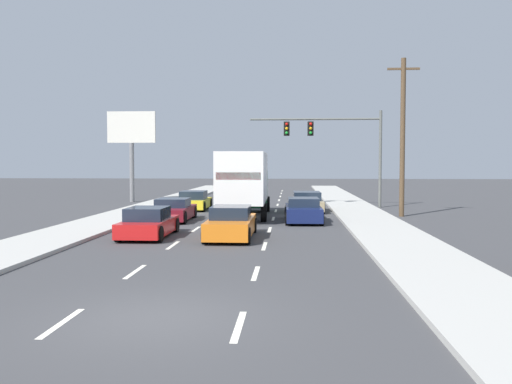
{
  "coord_description": "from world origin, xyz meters",
  "views": [
    {
      "loc": [
        2.67,
        -10.67,
        3.07
      ],
      "look_at": [
        0.78,
        19.09,
        1.48
      ],
      "focal_mm": 38.96,
      "sensor_mm": 36.0,
      "label": 1
    }
  ],
  "objects_px": {
    "car_maroon": "(173,210)",
    "car_orange": "(231,224)",
    "car_red": "(148,223)",
    "car_navy": "(303,211)",
    "car_yellow": "(194,201)",
    "box_truck": "(245,180)",
    "car_tan": "(307,202)",
    "traffic_signal_mast": "(325,136)",
    "utility_pole_mid": "(403,135)",
    "roadside_billboard": "(132,138)"
  },
  "relations": [
    {
      "from": "box_truck",
      "to": "car_orange",
      "type": "height_order",
      "value": "box_truck"
    },
    {
      "from": "car_maroon",
      "to": "traffic_signal_mast",
      "type": "xyz_separation_m",
      "value": [
        8.54,
        9.43,
        4.37
      ]
    },
    {
      "from": "box_truck",
      "to": "utility_pole_mid",
      "type": "relative_size",
      "value": 1.01
    },
    {
      "from": "car_maroon",
      "to": "box_truck",
      "type": "relative_size",
      "value": 0.48
    },
    {
      "from": "car_maroon",
      "to": "utility_pole_mid",
      "type": "relative_size",
      "value": 0.49
    },
    {
      "from": "traffic_signal_mast",
      "to": "car_maroon",
      "type": "bearing_deg",
      "value": -132.15
    },
    {
      "from": "car_maroon",
      "to": "utility_pole_mid",
      "type": "xyz_separation_m",
      "value": [
        12.5,
        3.06,
        4.06
      ]
    },
    {
      "from": "car_yellow",
      "to": "box_truck",
      "type": "height_order",
      "value": "box_truck"
    },
    {
      "from": "traffic_signal_mast",
      "to": "roadside_billboard",
      "type": "distance_m",
      "value": 15.29
    },
    {
      "from": "car_orange",
      "to": "roadside_billboard",
      "type": "distance_m",
      "value": 22.89
    },
    {
      "from": "car_maroon",
      "to": "car_red",
      "type": "height_order",
      "value": "car_red"
    },
    {
      "from": "car_red",
      "to": "utility_pole_mid",
      "type": "xyz_separation_m",
      "value": [
        12.15,
        9.46,
        4.04
      ]
    },
    {
      "from": "car_orange",
      "to": "utility_pole_mid",
      "type": "bearing_deg",
      "value": 47.69
    },
    {
      "from": "car_navy",
      "to": "car_orange",
      "type": "bearing_deg",
      "value": -115.49
    },
    {
      "from": "box_truck",
      "to": "traffic_signal_mast",
      "type": "xyz_separation_m",
      "value": [
        4.92,
        7.34,
        2.84
      ]
    },
    {
      "from": "car_orange",
      "to": "car_navy",
      "type": "xyz_separation_m",
      "value": [
        3.06,
        6.41,
        -0.01
      ]
    },
    {
      "from": "car_yellow",
      "to": "car_navy",
      "type": "distance_m",
      "value": 9.77
    },
    {
      "from": "traffic_signal_mast",
      "to": "car_tan",
      "type": "bearing_deg",
      "value": -112.4
    },
    {
      "from": "car_red",
      "to": "traffic_signal_mast",
      "type": "distance_m",
      "value": 18.35
    },
    {
      "from": "car_tan",
      "to": "roadside_billboard",
      "type": "bearing_deg",
      "value": 150.77
    },
    {
      "from": "car_red",
      "to": "roadside_billboard",
      "type": "height_order",
      "value": "roadside_billboard"
    },
    {
      "from": "utility_pole_mid",
      "to": "box_truck",
      "type": "bearing_deg",
      "value": -173.8
    },
    {
      "from": "car_orange",
      "to": "utility_pole_mid",
      "type": "distance_m",
      "value": 13.55
    },
    {
      "from": "car_red",
      "to": "car_navy",
      "type": "height_order",
      "value": "car_navy"
    },
    {
      "from": "car_tan",
      "to": "car_navy",
      "type": "height_order",
      "value": "car_navy"
    },
    {
      "from": "car_orange",
      "to": "car_tan",
      "type": "xyz_separation_m",
      "value": [
        3.4,
        12.67,
        -0.01
      ]
    },
    {
      "from": "car_orange",
      "to": "car_maroon",
      "type": "bearing_deg",
      "value": 120.17
    },
    {
      "from": "car_yellow",
      "to": "car_orange",
      "type": "xyz_separation_m",
      "value": [
        3.86,
        -13.31,
        0.02
      ]
    },
    {
      "from": "car_yellow",
      "to": "car_orange",
      "type": "relative_size",
      "value": 0.89
    },
    {
      "from": "car_yellow",
      "to": "utility_pole_mid",
      "type": "relative_size",
      "value": 0.46
    },
    {
      "from": "car_maroon",
      "to": "car_red",
      "type": "xyz_separation_m",
      "value": [
        0.34,
        -6.4,
        0.02
      ]
    },
    {
      "from": "utility_pole_mid",
      "to": "roadside_billboard",
      "type": "distance_m",
      "value": 21.45
    },
    {
      "from": "box_truck",
      "to": "car_tan",
      "type": "height_order",
      "value": "box_truck"
    },
    {
      "from": "car_orange",
      "to": "car_tan",
      "type": "distance_m",
      "value": 13.12
    },
    {
      "from": "car_maroon",
      "to": "car_orange",
      "type": "relative_size",
      "value": 0.94
    },
    {
      "from": "traffic_signal_mast",
      "to": "box_truck",
      "type": "bearing_deg",
      "value": -123.85
    },
    {
      "from": "car_yellow",
      "to": "car_tan",
      "type": "height_order",
      "value": "car_tan"
    },
    {
      "from": "car_navy",
      "to": "utility_pole_mid",
      "type": "relative_size",
      "value": 0.52
    },
    {
      "from": "box_truck",
      "to": "car_orange",
      "type": "bearing_deg",
      "value": -88.89
    },
    {
      "from": "utility_pole_mid",
      "to": "traffic_signal_mast",
      "type": "bearing_deg",
      "value": 121.86
    },
    {
      "from": "car_maroon",
      "to": "roadside_billboard",
      "type": "distance_m",
      "value": 15.6
    },
    {
      "from": "car_maroon",
      "to": "utility_pole_mid",
      "type": "bearing_deg",
      "value": 13.76
    },
    {
      "from": "car_red",
      "to": "car_orange",
      "type": "height_order",
      "value": "car_orange"
    },
    {
      "from": "traffic_signal_mast",
      "to": "utility_pole_mid",
      "type": "distance_m",
      "value": 7.51
    },
    {
      "from": "box_truck",
      "to": "car_tan",
      "type": "xyz_separation_m",
      "value": [
        3.57,
        4.07,
        -1.49
      ]
    },
    {
      "from": "car_yellow",
      "to": "car_tan",
      "type": "xyz_separation_m",
      "value": [
        7.27,
        -0.63,
        0.01
      ]
    },
    {
      "from": "box_truck",
      "to": "traffic_signal_mast",
      "type": "relative_size",
      "value": 1.01
    },
    {
      "from": "box_truck",
      "to": "traffic_signal_mast",
      "type": "bearing_deg",
      "value": 56.15
    },
    {
      "from": "car_red",
      "to": "car_navy",
      "type": "distance_m",
      "value": 9.05
    },
    {
      "from": "car_red",
      "to": "car_navy",
      "type": "relative_size",
      "value": 0.92
    }
  ]
}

